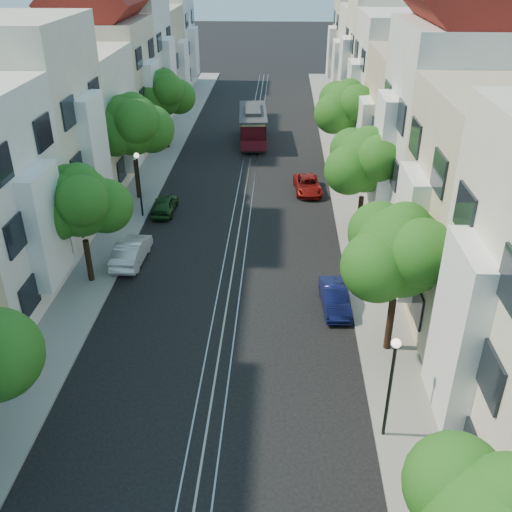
# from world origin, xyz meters

# --- Properties ---
(ground) EXTENTS (200.00, 200.00, 0.00)m
(ground) POSITION_xyz_m (0.00, 28.00, 0.00)
(ground) COLOR black
(ground) RESTS_ON ground
(sidewalk_east) EXTENTS (2.50, 80.00, 0.12)m
(sidewalk_east) POSITION_xyz_m (7.25, 28.00, 0.06)
(sidewalk_east) COLOR gray
(sidewalk_east) RESTS_ON ground
(sidewalk_west) EXTENTS (2.50, 80.00, 0.12)m
(sidewalk_west) POSITION_xyz_m (-7.25, 28.00, 0.06)
(sidewalk_west) COLOR gray
(sidewalk_west) RESTS_ON ground
(rail_left) EXTENTS (0.06, 80.00, 0.02)m
(rail_left) POSITION_xyz_m (-0.55, 28.00, 0.01)
(rail_left) COLOR gray
(rail_left) RESTS_ON ground
(rail_slot) EXTENTS (0.06, 80.00, 0.02)m
(rail_slot) POSITION_xyz_m (0.00, 28.00, 0.01)
(rail_slot) COLOR gray
(rail_slot) RESTS_ON ground
(rail_right) EXTENTS (0.06, 80.00, 0.02)m
(rail_right) POSITION_xyz_m (0.55, 28.00, 0.01)
(rail_right) COLOR gray
(rail_right) RESTS_ON ground
(lane_line) EXTENTS (0.08, 80.00, 0.01)m
(lane_line) POSITION_xyz_m (0.00, 28.00, 0.00)
(lane_line) COLOR tan
(lane_line) RESTS_ON ground
(townhouses_east) EXTENTS (7.75, 72.00, 12.00)m
(townhouses_east) POSITION_xyz_m (11.87, 27.91, 5.18)
(townhouses_east) COLOR beige
(townhouses_east) RESTS_ON ground
(townhouses_west) EXTENTS (7.75, 72.00, 11.76)m
(townhouses_west) POSITION_xyz_m (-11.87, 27.91, 5.08)
(townhouses_west) COLOR silver
(townhouses_west) RESTS_ON ground
(tree_e_b) EXTENTS (4.93, 4.08, 6.68)m
(tree_e_b) POSITION_xyz_m (7.26, 8.98, 4.73)
(tree_e_b) COLOR black
(tree_e_b) RESTS_ON ground
(tree_e_c) EXTENTS (4.84, 3.99, 6.52)m
(tree_e_c) POSITION_xyz_m (7.26, 19.98, 4.60)
(tree_e_c) COLOR black
(tree_e_c) RESTS_ON ground
(tree_e_d) EXTENTS (5.01, 4.16, 6.85)m
(tree_e_d) POSITION_xyz_m (7.26, 30.98, 4.87)
(tree_e_d) COLOR black
(tree_e_d) RESTS_ON ground
(tree_w_b) EXTENTS (4.72, 3.87, 6.27)m
(tree_w_b) POSITION_xyz_m (-7.14, 13.98, 4.40)
(tree_w_b) COLOR black
(tree_w_b) RESTS_ON ground
(tree_w_c) EXTENTS (5.13, 4.28, 7.09)m
(tree_w_c) POSITION_xyz_m (-7.14, 24.98, 5.07)
(tree_w_c) COLOR black
(tree_w_c) RESTS_ON ground
(tree_w_d) EXTENTS (4.84, 3.99, 6.52)m
(tree_w_d) POSITION_xyz_m (-7.14, 35.98, 4.60)
(tree_w_d) COLOR black
(tree_w_d) RESTS_ON ground
(lamp_east) EXTENTS (0.32, 0.32, 4.16)m
(lamp_east) POSITION_xyz_m (6.30, 4.00, 2.85)
(lamp_east) COLOR black
(lamp_east) RESTS_ON ground
(lamp_west) EXTENTS (0.32, 0.32, 4.16)m
(lamp_west) POSITION_xyz_m (-6.30, 22.00, 2.85)
(lamp_west) COLOR black
(lamp_west) RESTS_ON ground
(cable_car) EXTENTS (2.78, 7.49, 2.83)m
(cable_car) POSITION_xyz_m (-0.02, 37.98, 1.68)
(cable_car) COLOR black
(cable_car) RESTS_ON ground
(parked_car_e_mid) EXTENTS (1.42, 3.48, 1.12)m
(parked_car_e_mid) POSITION_xyz_m (5.18, 12.13, 0.56)
(parked_car_e_mid) COLOR #0B0F3A
(parked_car_e_mid) RESTS_ON ground
(parked_car_e_far) EXTENTS (2.07, 3.96, 1.06)m
(parked_car_e_far) POSITION_xyz_m (4.40, 26.72, 0.53)
(parked_car_e_far) COLOR maroon
(parked_car_e_far) RESTS_ON ground
(parked_car_w_mid) EXTENTS (1.54, 4.03, 1.31)m
(parked_car_w_mid) POSITION_xyz_m (-5.60, 16.20, 0.66)
(parked_car_w_mid) COLOR silver
(parked_car_w_mid) RESTS_ON ground
(parked_car_w_far) EXTENTS (1.40, 3.43, 1.16)m
(parked_car_w_far) POSITION_xyz_m (-5.01, 22.77, 0.58)
(parked_car_w_far) COLOR #173816
(parked_car_w_far) RESTS_ON ground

